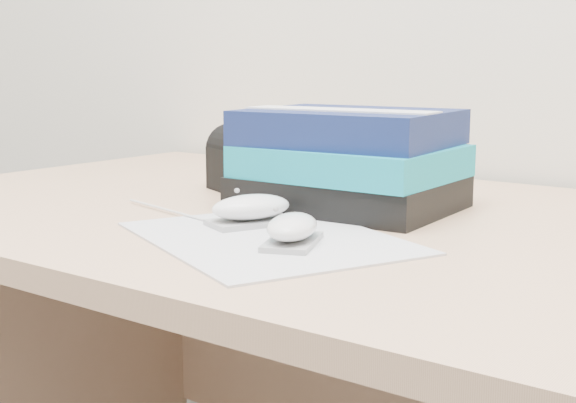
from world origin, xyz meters
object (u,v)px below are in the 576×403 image
Objects in this scene: desk at (431,388)px; book_stack at (349,160)px; mouse_rear at (251,210)px; pouch at (244,160)px; mouse_front at (292,229)px.

book_stack reaches higher than desk.
mouse_rear is 0.85× the size of pouch.
book_stack is (-0.07, 0.23, 0.05)m from mouse_front.
book_stack is (0.03, 0.17, 0.04)m from mouse_rear.
mouse_front is at bearing -72.10° from book_stack.
book_stack is at bearing 80.77° from mouse_rear.
pouch reaches higher than mouse_front.
desk is 5.60× the size of book_stack.
book_stack is (-0.12, -0.02, 0.30)m from desk.
mouse_rear is 0.27m from pouch.
pouch is at bearing 131.50° from mouse_rear.
mouse_front reaches higher than desk.
mouse_front is 0.25m from book_stack.
mouse_rear is at bearing -48.50° from pouch.
desk is 15.20× the size of mouse_front.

